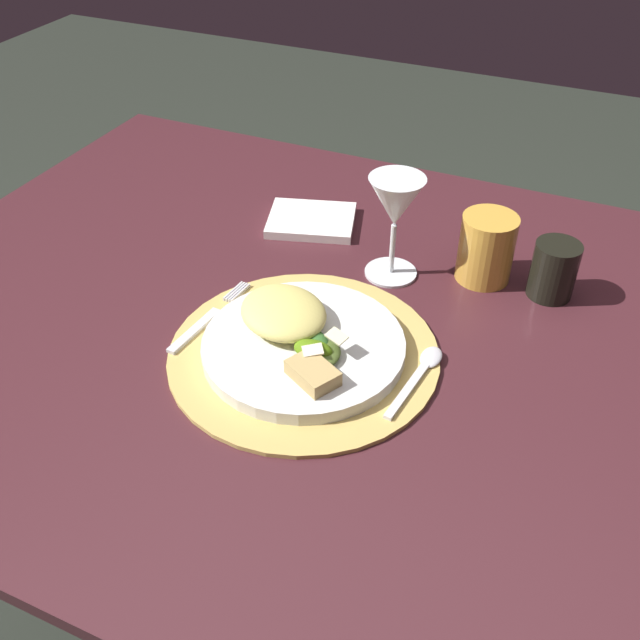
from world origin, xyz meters
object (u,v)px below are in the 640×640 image
Objects in this scene: dining_table at (290,390)px; amber_tumbler at (486,248)px; napkin at (311,220)px; wine_glass at (395,206)px; dark_tumbler at (554,270)px; spoon at (422,369)px; dinner_plate at (304,346)px; fork at (206,320)px.

amber_tumbler reaches higher than dining_table.
napkin is (-0.06, 0.22, 0.15)m from dining_table.
dark_tumbler is (0.22, 0.04, -0.07)m from wine_glass.
spoon is 1.45× the size of amber_tumbler.
dinner_plate is 3.14× the size of dark_tumbler.
amber_tumbler is at bearing -6.68° from napkin.
dinner_plate reaches higher than dining_table.
amber_tumbler is at bearing 178.42° from dark_tumbler.
napkin is (0.02, 0.29, -0.00)m from fork.
fork is 0.29m from spoon.
spoon is 0.26m from dark_tumbler.
wine_glass is (0.04, 0.21, 0.10)m from dinner_plate.
napkin reaches higher than dining_table.
fork is 1.18× the size of spoon.
dark_tumbler is at bearing -1.58° from amber_tumbler.
dining_table is 0.19m from fork.
spoon is at bearing -12.84° from dining_table.
amber_tumbler reaches higher than dark_tumbler.
dinner_plate is (0.06, -0.07, 0.16)m from dining_table.
spoon is at bearing -115.57° from dark_tumbler.
wine_glass is at bearing -25.91° from napkin.
fork is at bearing -139.86° from amber_tumbler.
wine_glass reaches higher than dining_table.
dinner_plate is 0.31m from amber_tumbler.
napkin is 0.38m from dark_tumbler.
dining_table is at bearing -124.77° from wine_glass.
dark_tumbler is at bearing -5.41° from napkin.
wine_glass reaches higher than fork.
dining_table is 0.35m from amber_tumbler.
fork is 1.71× the size of amber_tumbler.
spoon is 1.05× the size of napkin.
amber_tumbler is at bearing 40.23° from dining_table.
dining_table is at bearing -149.77° from dark_tumbler.
dark_tumbler reaches higher than fork.
amber_tumbler is at bearing 58.09° from dinner_plate.
dining_table is 6.92× the size of fork.
napkin is at bearing 106.37° from dining_table.
dining_table is 0.41m from dark_tumbler.
dark_tumbler is (0.11, 0.23, 0.03)m from spoon.
dark_tumbler is at bearing 45.02° from dinner_plate.
amber_tumbler is (0.16, 0.26, 0.03)m from dinner_plate.
dining_table is at bearing 167.16° from spoon.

